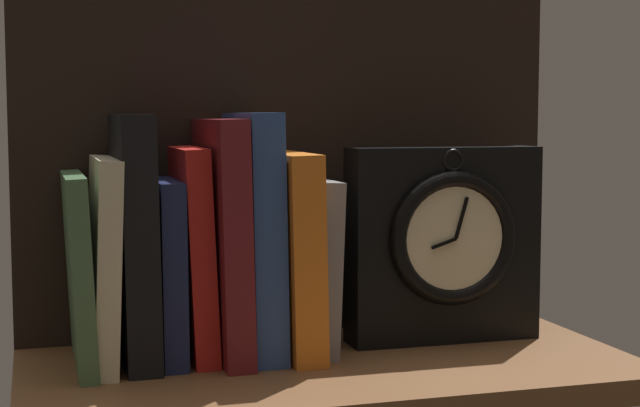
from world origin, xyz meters
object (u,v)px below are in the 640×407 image
Objects in this scene: book_orange_pandolfini at (289,252)px; book_gray_chess at (317,264)px; book_navy_bierce at (167,270)px; book_cream_twain at (103,262)px; framed_clock at (445,243)px; book_black_skeptic at (134,239)px; book_green_romantic at (79,270)px; book_red_requiem at (193,253)px; book_maroon_dawkins at (222,238)px; book_blue_modern at (254,234)px.

book_gray_chess is (3.03, 0.00, -1.38)cm from book_orange_pandolfini.
book_navy_bierce is 1.01× the size of book_gray_chess.
book_cream_twain is at bearing -180.00° from book_orange_pandolfini.
book_gray_chess is (15.45, 0.00, -0.11)cm from book_navy_bierce.
book_navy_bierce is 29.45cm from framed_clock.
framed_clock is at bearing -1.90° from book_orange_pandolfini.
book_cream_twain is at bearing -180.00° from book_black_skeptic.
book_red_requiem is (11.04, 0.00, 1.20)cm from book_green_romantic.
book_orange_pandolfini is (6.85, 0.00, -1.69)cm from book_maroon_dawkins.
book_cream_twain is 1.12× the size of book_navy_bierce.
book_maroon_dawkins is (11.63, 0.00, 1.85)cm from book_cream_twain.
book_black_skeptic is at bearing 179.01° from framed_clock.
book_navy_bierce is 12.48cm from book_orange_pandolfini.
book_green_romantic is 20.81cm from book_orange_pandolfini.
book_orange_pandolfini reaches higher than book_navy_bierce.
book_green_romantic is at bearing 180.00° from book_gray_chess.
book_gray_chess is (21.51, 0.00, -1.22)cm from book_cream_twain.
book_gray_chess is at bearing 0.00° from book_black_skeptic.
book_blue_modern reaches higher than book_black_skeptic.
book_black_skeptic reaches higher than book_navy_bierce.
book_maroon_dawkins is at bearing -180.00° from book_gray_chess.
book_navy_bierce is 0.86× the size of framed_clock.
book_blue_modern reaches higher than book_green_romantic.
book_red_requiem is 12.89cm from book_gray_chess.
book_cream_twain is 15.09cm from book_blue_modern.
book_orange_pandolfini is (3.54, 0.00, -1.99)cm from book_blue_modern.
book_black_skeptic is at bearing 0.00° from book_green_romantic.
book_black_skeptic is 18.81cm from book_gray_chess.
book_gray_chess is at bearing 0.00° from book_navy_bierce.
book_black_skeptic is at bearing 180.00° from book_red_requiem.
book_gray_chess is (9.88, 0.00, -3.07)cm from book_maroon_dawkins.
book_orange_pandolfini is at bearing 0.00° from book_green_romantic.
book_navy_bierce reaches higher than book_gray_chess.
book_blue_modern is (11.95, 0.00, 0.07)cm from book_black_skeptic.
book_blue_modern is at bearing 180.00° from book_orange_pandolfini.
book_maroon_dawkins is at bearing -180.00° from book_orange_pandolfini.
book_red_requiem is at bearing 0.00° from book_navy_bierce.
book_maroon_dawkins is (2.90, -0.00, 1.39)cm from book_red_requiem.
book_maroon_dawkins is 1.14× the size of framed_clock.
book_navy_bierce is at bearing 0.00° from book_green_romantic.
book_orange_pandolfini is at bearing 0.00° from book_navy_bierce.
book_cream_twain is at bearing -180.00° from book_blue_modern.
book_navy_bierce is 15.45cm from book_gray_chess.
book_blue_modern reaches higher than book_maroon_dawkins.
book_green_romantic is 2.43cm from book_cream_twain.
book_orange_pandolfini is at bearing 0.00° from book_black_skeptic.
book_green_romantic is 0.77× the size of book_black_skeptic.
book_black_skeptic is 0.99× the size of book_blue_modern.
book_orange_pandolfini is at bearing 0.00° from book_red_requiem.
book_black_skeptic is 5.96cm from book_red_requiem.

